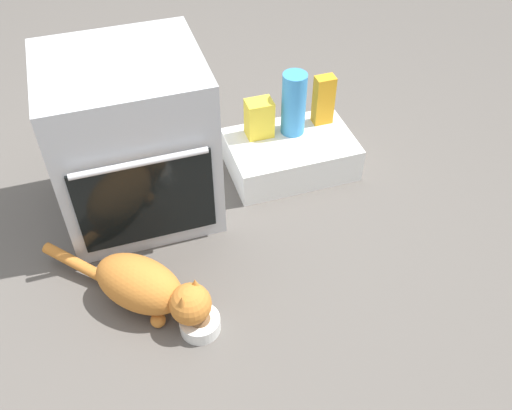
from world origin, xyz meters
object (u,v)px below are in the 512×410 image
Objects in this scene: food_bowl at (200,323)px; snack_bag at (259,118)px; water_bottle at (294,104)px; cat at (147,287)px; juice_carton at (323,100)px; pantry_cabinet at (290,154)px; oven at (132,141)px.

snack_bag is (0.49, 0.83, 0.22)m from food_bowl.
cat is at bearing -140.80° from water_bottle.
food_bowl is 0.82× the size of snack_bag.
snack_bag is 0.32m from juice_carton.
snack_bag reaches higher than pantry_cabinet.
food_bowl is at bearing -120.87° from snack_bag.
cat is at bearing -142.67° from pantry_cabinet.
oven is at bearing 127.83° from cat.
juice_carton reaches higher than snack_bag.
oven is 2.96× the size of juice_carton.
pantry_cabinet is 0.29m from juice_carton.
water_bottle is (0.03, 0.06, 0.23)m from pantry_cabinet.
food_bowl is 1.07m from water_bottle.
cat is at bearing -133.76° from snack_bag.
food_bowl is 1.19m from juice_carton.
cat is (-0.15, 0.15, 0.08)m from food_bowl.
water_bottle is at bearing -7.95° from snack_bag.
pantry_cabinet is 2.38× the size of juice_carton.
juice_carton is at bearing 26.28° from pantry_cabinet.
water_bottle is (0.73, 0.10, -0.04)m from oven.
water_bottle is at bearing -169.94° from juice_carton.
snack_bag is at bearing 91.16° from cat.
food_bowl is at bearing 0.00° from cat.
oven is at bearing -177.24° from pantry_cabinet.
snack_bag is (0.58, 0.12, -0.10)m from oven.
food_bowl is 0.23m from cat.
oven is 1.24× the size of pantry_cabinet.
pantry_cabinet is 1.01× the size of cat.
water_bottle is 0.16m from juice_carton.
snack_bag reaches higher than cat.
cat reaches higher than pantry_cabinet.
oven is 1.25× the size of cat.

